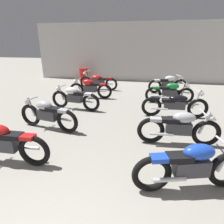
{
  "coord_description": "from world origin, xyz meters",
  "views": [
    {
      "loc": [
        1.04,
        -0.11,
        2.35
      ],
      "look_at": [
        0.0,
        4.71,
        0.55
      ],
      "focal_mm": 30.28,
      "sensor_mm": 36.0,
      "label": 1
    }
  ],
  "objects_px": {
    "motorcycle_left_row_1": "(4,143)",
    "motorcycle_left_row_2": "(47,114)",
    "motorcycle_left_row_3": "(75,98)",
    "motorcycle_right_row_1": "(192,166)",
    "motorcycle_right_row_4": "(170,92)",
    "motorcycle_right_row_5": "(168,84)",
    "motorcycle_left_row_4": "(90,88)",
    "motorcycle_left_row_5": "(98,81)",
    "motorcycle_right_row_2": "(179,127)",
    "oil_drum": "(83,75)",
    "motorcycle_right_row_3": "(175,104)"
  },
  "relations": [
    {
      "from": "motorcycle_left_row_3",
      "to": "motorcycle_left_row_4",
      "type": "distance_m",
      "value": 1.64
    },
    {
      "from": "motorcycle_left_row_1",
      "to": "motorcycle_left_row_5",
      "type": "height_order",
      "value": "motorcycle_left_row_5"
    },
    {
      "from": "motorcycle_left_row_3",
      "to": "motorcycle_right_row_1",
      "type": "bearing_deg",
      "value": -44.85
    },
    {
      "from": "motorcycle_left_row_2",
      "to": "motorcycle_left_row_4",
      "type": "relative_size",
      "value": 0.99
    },
    {
      "from": "motorcycle_left_row_1",
      "to": "motorcycle_right_row_2",
      "type": "height_order",
      "value": "same"
    },
    {
      "from": "motorcycle_left_row_3",
      "to": "motorcycle_left_row_5",
      "type": "xyz_separation_m",
      "value": [
        -0.07,
        3.36,
        -0.01
      ]
    },
    {
      "from": "motorcycle_right_row_2",
      "to": "oil_drum",
      "type": "xyz_separation_m",
      "value": [
        -5.13,
        7.35,
        -0.03
      ]
    },
    {
      "from": "motorcycle_left_row_2",
      "to": "motorcycle_right_row_1",
      "type": "relative_size",
      "value": 1.02
    },
    {
      "from": "oil_drum",
      "to": "motorcycle_left_row_4",
      "type": "bearing_deg",
      "value": -65.61
    },
    {
      "from": "motorcycle_left_row_1",
      "to": "motorcycle_right_row_5",
      "type": "relative_size",
      "value": 1.03
    },
    {
      "from": "motorcycle_left_row_2",
      "to": "motorcycle_left_row_5",
      "type": "relative_size",
      "value": 0.91
    },
    {
      "from": "motorcycle_left_row_2",
      "to": "motorcycle_left_row_4",
      "type": "height_order",
      "value": "same"
    },
    {
      "from": "motorcycle_left_row_1",
      "to": "motorcycle_left_row_5",
      "type": "xyz_separation_m",
      "value": [
        0.01,
        6.83,
        -0.01
      ]
    },
    {
      "from": "motorcycle_left_row_5",
      "to": "motorcycle_right_row_5",
      "type": "relative_size",
      "value": 1.13
    },
    {
      "from": "motorcycle_left_row_1",
      "to": "motorcycle_left_row_3",
      "type": "height_order",
      "value": "same"
    },
    {
      "from": "motorcycle_right_row_2",
      "to": "motorcycle_left_row_2",
      "type": "bearing_deg",
      "value": 177.41
    },
    {
      "from": "motorcycle_right_row_2",
      "to": "motorcycle_right_row_4",
      "type": "height_order",
      "value": "same"
    },
    {
      "from": "motorcycle_left_row_4",
      "to": "motorcycle_right_row_2",
      "type": "relative_size",
      "value": 1.0
    },
    {
      "from": "motorcycle_left_row_1",
      "to": "motorcycle_right_row_4",
      "type": "relative_size",
      "value": 1.0
    },
    {
      "from": "motorcycle_right_row_3",
      "to": "motorcycle_right_row_1",
      "type": "bearing_deg",
      "value": -91.0
    },
    {
      "from": "motorcycle_left_row_5",
      "to": "motorcycle_left_row_4",
      "type": "bearing_deg",
      "value": -85.58
    },
    {
      "from": "motorcycle_left_row_2",
      "to": "motorcycle_right_row_2",
      "type": "distance_m",
      "value": 3.56
    },
    {
      "from": "motorcycle_left_row_1",
      "to": "motorcycle_left_row_2",
      "type": "height_order",
      "value": "same"
    },
    {
      "from": "motorcycle_left_row_1",
      "to": "oil_drum",
      "type": "xyz_separation_m",
      "value": [
        -1.56,
        8.87,
        -0.03
      ]
    },
    {
      "from": "motorcycle_left_row_3",
      "to": "motorcycle_right_row_5",
      "type": "height_order",
      "value": "same"
    },
    {
      "from": "motorcycle_left_row_5",
      "to": "motorcycle_right_row_3",
      "type": "xyz_separation_m",
      "value": [
        3.64,
        -3.4,
        0.0
      ]
    },
    {
      "from": "oil_drum",
      "to": "motorcycle_right_row_5",
      "type": "bearing_deg",
      "value": -21.12
    },
    {
      "from": "motorcycle_left_row_1",
      "to": "motorcycle_left_row_2",
      "type": "distance_m",
      "value": 1.69
    },
    {
      "from": "motorcycle_left_row_2",
      "to": "motorcycle_right_row_5",
      "type": "relative_size",
      "value": 1.02
    },
    {
      "from": "motorcycle_right_row_2",
      "to": "motorcycle_right_row_4",
      "type": "relative_size",
      "value": 1.0
    },
    {
      "from": "motorcycle_right_row_3",
      "to": "motorcycle_left_row_4",
      "type": "bearing_deg",
      "value": 154.39
    },
    {
      "from": "motorcycle_right_row_1",
      "to": "motorcycle_right_row_4",
      "type": "height_order",
      "value": "same"
    },
    {
      "from": "motorcycle_right_row_1",
      "to": "oil_drum",
      "type": "bearing_deg",
      "value": 120.1
    },
    {
      "from": "motorcycle_left_row_5",
      "to": "motorcycle_right_row_1",
      "type": "height_order",
      "value": "motorcycle_left_row_5"
    },
    {
      "from": "motorcycle_left_row_1",
      "to": "motorcycle_left_row_5",
      "type": "relative_size",
      "value": 0.91
    },
    {
      "from": "motorcycle_right_row_2",
      "to": "oil_drum",
      "type": "relative_size",
      "value": 2.32
    },
    {
      "from": "motorcycle_right_row_5",
      "to": "oil_drum",
      "type": "relative_size",
      "value": 2.25
    },
    {
      "from": "motorcycle_left_row_3",
      "to": "motorcycle_right_row_4",
      "type": "bearing_deg",
      "value": 24.09
    },
    {
      "from": "motorcycle_left_row_1",
      "to": "motorcycle_right_row_2",
      "type": "xyz_separation_m",
      "value": [
        3.57,
        1.52,
        0.0
      ]
    },
    {
      "from": "motorcycle_left_row_4",
      "to": "motorcycle_right_row_4",
      "type": "bearing_deg",
      "value": -1.15
    },
    {
      "from": "motorcycle_right_row_2",
      "to": "motorcycle_right_row_5",
      "type": "bearing_deg",
      "value": 89.37
    },
    {
      "from": "motorcycle_left_row_2",
      "to": "motorcycle_left_row_3",
      "type": "distance_m",
      "value": 1.79
    },
    {
      "from": "motorcycle_right_row_1",
      "to": "motorcycle_right_row_3",
      "type": "xyz_separation_m",
      "value": [
        0.06,
        3.44,
        -0.01
      ]
    },
    {
      "from": "motorcycle_right_row_1",
      "to": "motorcycle_right_row_5",
      "type": "bearing_deg",
      "value": 89.72
    },
    {
      "from": "motorcycle_right_row_4",
      "to": "motorcycle_left_row_2",
      "type": "bearing_deg",
      "value": -136.91
    },
    {
      "from": "motorcycle_left_row_2",
      "to": "motorcycle_right_row_1",
      "type": "bearing_deg",
      "value": -25.38
    },
    {
      "from": "motorcycle_right_row_5",
      "to": "oil_drum",
      "type": "height_order",
      "value": "motorcycle_right_row_5"
    },
    {
      "from": "motorcycle_left_row_3",
      "to": "motorcycle_right_row_5",
      "type": "relative_size",
      "value": 1.03
    },
    {
      "from": "motorcycle_left_row_3",
      "to": "motorcycle_right_row_1",
      "type": "distance_m",
      "value": 4.94
    },
    {
      "from": "motorcycle_right_row_4",
      "to": "motorcycle_right_row_5",
      "type": "xyz_separation_m",
      "value": [
        0.03,
        1.83,
        0.0
      ]
    }
  ]
}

